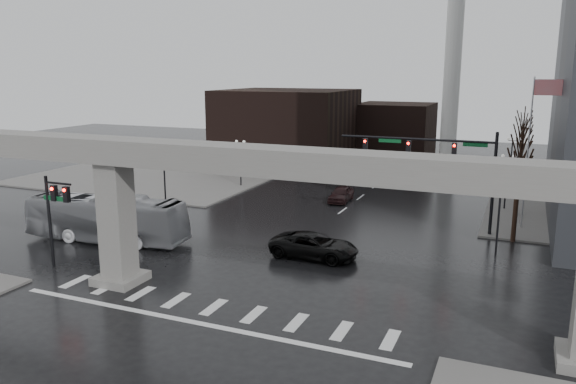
% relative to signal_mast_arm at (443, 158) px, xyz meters
% --- Properties ---
extents(ground, '(160.00, 160.00, 0.00)m').
position_rel_signal_mast_arm_xyz_m(ground, '(-8.99, -18.80, -5.83)').
color(ground, black).
rests_on(ground, ground).
extents(sidewalk_nw, '(28.00, 36.00, 0.15)m').
position_rel_signal_mast_arm_xyz_m(sidewalk_nw, '(-34.99, 17.20, -5.75)').
color(sidewalk_nw, '#64625F').
rests_on(sidewalk_nw, ground).
extents(elevated_guideway, '(48.00, 2.60, 8.70)m').
position_rel_signal_mast_arm_xyz_m(elevated_guideway, '(-7.73, -18.80, 1.05)').
color(elevated_guideway, gray).
rests_on(elevated_guideway, ground).
extents(building_far_left, '(16.00, 14.00, 10.00)m').
position_rel_signal_mast_arm_xyz_m(building_far_left, '(-22.99, 23.20, -0.83)').
color(building_far_left, black).
rests_on(building_far_left, ground).
extents(building_far_mid, '(10.00, 10.00, 8.00)m').
position_rel_signal_mast_arm_xyz_m(building_far_mid, '(-10.99, 33.20, -1.83)').
color(building_far_mid, black).
rests_on(building_far_mid, ground).
extents(smokestack, '(3.60, 3.60, 30.00)m').
position_rel_signal_mast_arm_xyz_m(smokestack, '(-2.99, 27.20, 7.52)').
color(smokestack, white).
rests_on(smokestack, ground).
extents(signal_mast_arm, '(12.12, 0.43, 8.00)m').
position_rel_signal_mast_arm_xyz_m(signal_mast_arm, '(0.00, 0.00, 0.00)').
color(signal_mast_arm, black).
rests_on(signal_mast_arm, ground).
extents(signal_left_pole, '(2.30, 0.30, 6.00)m').
position_rel_signal_mast_arm_xyz_m(signal_left_pole, '(-21.24, -18.30, -1.76)').
color(signal_left_pole, black).
rests_on(signal_left_pole, ground).
extents(flagpole_assembly, '(2.06, 0.12, 12.00)m').
position_rel_signal_mast_arm_xyz_m(flagpole_assembly, '(6.30, 3.20, 1.70)').
color(flagpole_assembly, silver).
rests_on(flagpole_assembly, ground).
extents(lamp_right_0, '(1.22, 0.32, 5.11)m').
position_rel_signal_mast_arm_xyz_m(lamp_right_0, '(4.51, -4.80, -2.36)').
color(lamp_right_0, black).
rests_on(lamp_right_0, ground).
extents(lamp_right_1, '(1.22, 0.32, 5.11)m').
position_rel_signal_mast_arm_xyz_m(lamp_right_1, '(4.51, 9.20, -2.36)').
color(lamp_right_1, black).
rests_on(lamp_right_1, ground).
extents(lamp_right_2, '(1.22, 0.32, 5.11)m').
position_rel_signal_mast_arm_xyz_m(lamp_right_2, '(4.51, 23.20, -2.36)').
color(lamp_right_2, black).
rests_on(lamp_right_2, ground).
extents(lamp_left_0, '(1.22, 0.32, 5.11)m').
position_rel_signal_mast_arm_xyz_m(lamp_left_0, '(-22.49, -4.80, -2.36)').
color(lamp_left_0, black).
rests_on(lamp_left_0, ground).
extents(lamp_left_1, '(1.22, 0.32, 5.11)m').
position_rel_signal_mast_arm_xyz_m(lamp_left_1, '(-22.49, 9.20, -2.36)').
color(lamp_left_1, black).
rests_on(lamp_left_1, ground).
extents(lamp_left_2, '(1.22, 0.32, 5.11)m').
position_rel_signal_mast_arm_xyz_m(lamp_left_2, '(-22.49, 23.20, -2.36)').
color(lamp_left_2, black).
rests_on(lamp_left_2, ground).
extents(tree_right_0, '(1.09, 1.58, 7.50)m').
position_rel_signal_mast_arm_xyz_m(tree_right_0, '(5.54, -0.78, -3.04)').
color(tree_right_0, black).
rests_on(tree_right_0, ground).
extents(tree_right_1, '(1.09, 1.61, 7.67)m').
position_rel_signal_mast_arm_xyz_m(tree_right_1, '(5.54, 7.22, -2.98)').
color(tree_right_1, black).
rests_on(tree_right_1, ground).
extents(tree_right_2, '(1.10, 1.63, 7.85)m').
position_rel_signal_mast_arm_xyz_m(tree_right_2, '(5.54, 15.22, -2.91)').
color(tree_right_2, black).
rests_on(tree_right_2, ground).
extents(tree_right_3, '(1.11, 1.66, 8.02)m').
position_rel_signal_mast_arm_xyz_m(tree_right_3, '(5.54, 23.22, -2.85)').
color(tree_right_3, black).
rests_on(tree_right_3, ground).
extents(tree_right_4, '(1.12, 1.69, 8.19)m').
position_rel_signal_mast_arm_xyz_m(tree_right_4, '(5.54, 31.22, -2.79)').
color(tree_right_4, black).
rests_on(tree_right_4, ground).
extents(pickup_truck, '(6.07, 2.89, 1.67)m').
position_rel_signal_mast_arm_xyz_m(pickup_truck, '(-6.87, -9.98, -4.99)').
color(pickup_truck, black).
rests_on(pickup_truck, ground).
extents(city_bus, '(12.62, 4.09, 3.45)m').
position_rel_signal_mast_arm_xyz_m(city_bus, '(-22.39, -12.42, -4.10)').
color(city_bus, silver).
rests_on(city_bus, ground).
extents(far_car, '(1.89, 4.42, 1.49)m').
position_rel_signal_mast_arm_xyz_m(far_car, '(-10.22, 6.60, -5.09)').
color(far_car, black).
rests_on(far_car, ground).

